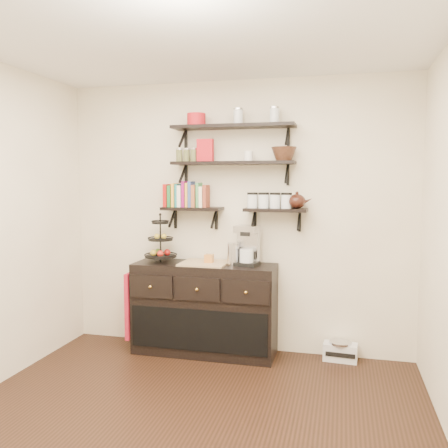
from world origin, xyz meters
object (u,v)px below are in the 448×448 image
at_px(fruit_stand, 161,246).
at_px(coffee_maker, 248,246).
at_px(radio, 340,351).
at_px(sideboard, 205,308).

relative_size(fruit_stand, coffee_maker, 1.21).
xyz_separation_m(fruit_stand, radio, (1.77, 0.11, -0.97)).
distance_m(fruit_stand, coffee_maker, 0.88).
relative_size(sideboard, fruit_stand, 2.99).
bearing_deg(radio, sideboard, -170.73).
bearing_deg(fruit_stand, coffee_maker, 1.51).
bearing_deg(radio, coffee_maker, -170.05).
relative_size(coffee_maker, radio, 1.20).
bearing_deg(sideboard, fruit_stand, 179.60).
xyz_separation_m(sideboard, coffee_maker, (0.43, 0.03, 0.63)).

